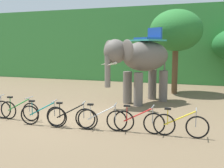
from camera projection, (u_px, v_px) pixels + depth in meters
ground_plane at (65, 118)px, 10.71m from camera, size 80.00×80.00×0.00m
foliage_hedge at (145, 45)px, 24.07m from camera, size 36.00×6.00×5.99m
tree_left at (176, 31)px, 15.93m from camera, size 3.10×3.10×5.02m
elephant at (141, 59)px, 13.26m from camera, size 3.27×4.02×3.78m
bike_green at (19, 110)px, 10.30m from camera, size 1.71×0.52×0.92m
bike_teal at (43, 115)px, 9.60m from camera, size 1.70×0.52×0.92m
bike_black at (71, 117)px, 9.29m from camera, size 1.68×0.57×0.92m
bike_white at (102, 119)px, 9.02m from camera, size 1.69×0.52×0.92m
bike_red at (139, 121)px, 8.75m from camera, size 1.71×0.52×0.92m
bike_yellow at (180, 125)px, 8.34m from camera, size 1.71×0.52×0.92m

